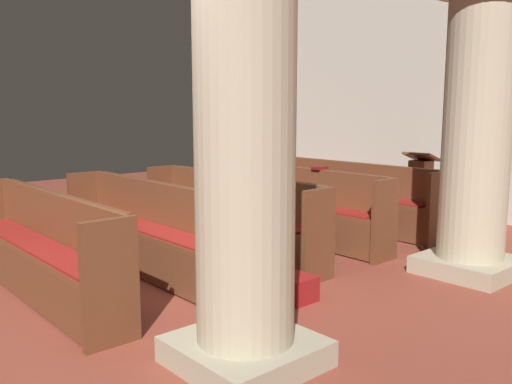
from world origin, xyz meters
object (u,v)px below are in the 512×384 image
kneeler_box_red (294,287)px  pillar_aisle_rear (245,121)px  pew_row_2 (229,212)px  lectern (420,192)px  pew_row_0 (347,193)px  pew_row_1 (294,202)px  pillar_far_side (227,114)px  hymn_book (320,168)px  pew_row_3 (146,225)px  pew_row_4 (39,242)px  pillar_aisle_side (478,117)px

kneeler_box_red → pillar_aisle_rear: bearing=-59.7°
pew_row_2 → lectern: (0.45, 3.45, -0.06)m
pew_row_0 → pillar_aisle_rear: size_ratio=0.94×
pew_row_1 → pew_row_2: bearing=-90.0°
pew_row_2 → pillar_far_side: 3.11m
kneeler_box_red → hymn_book: bearing=126.2°
pew_row_2 → pillar_far_side: (-2.27, 1.80, 1.14)m
pew_row_1 → pillar_aisle_rear: 3.83m
pew_row_1 → pew_row_2: size_ratio=1.00×
pew_row_3 → lectern: (0.45, 4.57, -0.06)m
pew_row_0 → pillar_far_side: (-2.27, -0.44, 1.14)m
pew_row_2 → hymn_book: size_ratio=15.71×
pew_row_4 → pillar_aisle_rear: size_ratio=0.94×
pillar_aisle_side → lectern: pillar_aisle_side is taller
pew_row_2 → pillar_aisle_rear: 3.09m
pew_row_2 → pew_row_3: 1.12m
pew_row_0 → pillar_aisle_side: 2.71m
pew_row_2 → pillar_aisle_rear: size_ratio=0.94×
pillar_aisle_side → pew_row_1: bearing=-172.9°
pew_row_1 → lectern: size_ratio=2.75×
lectern → kneeler_box_red: 4.20m
pillar_aisle_rear → kneeler_box_red: size_ratio=8.39×
pew_row_4 → pillar_far_side: 4.77m
pew_row_3 → pew_row_4: same height
pew_row_0 → pew_row_1: 1.12m
pew_row_0 → kneeler_box_red: size_ratio=7.91×
pillar_aisle_rear → kneeler_box_red: 2.03m
pew_row_1 → hymn_book: (0.28, 0.19, 0.46)m
kneeler_box_red → pew_row_4: bearing=-134.5°
pew_row_3 → hymn_book: 2.49m
pew_row_1 → kneeler_box_red: 2.39m
pew_row_3 → pew_row_4: bearing=-90.0°
pew_row_4 → pillar_aisle_rear: bearing=12.9°
pew_row_1 → pew_row_3: bearing=-90.0°
hymn_book → pew_row_2: bearing=-101.9°
pew_row_1 → pew_row_4: 3.36m
pillar_aisle_rear → lectern: (-1.86, 5.16, -1.19)m
pew_row_0 → hymn_book: (0.28, -0.93, 0.46)m
pew_row_2 → pew_row_4: size_ratio=1.00×
pew_row_0 → pew_row_3: bearing=-90.0°
pew_row_0 → lectern: (0.45, 1.21, -0.06)m
pew_row_0 → hymn_book: 1.07m
pew_row_1 → lectern: lectern is taller
pew_row_1 → pillar_aisle_rear: size_ratio=0.94×
pew_row_0 → kneeler_box_red: pew_row_0 is taller
lectern → hymn_book: 2.21m
pew_row_3 → kneeler_box_red: size_ratio=7.91×
lectern → pew_row_0: bearing=-110.4°
pew_row_2 → kneeler_box_red: (1.65, -0.56, -0.39)m
pew_row_2 → pillar_aisle_side: size_ratio=0.94×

